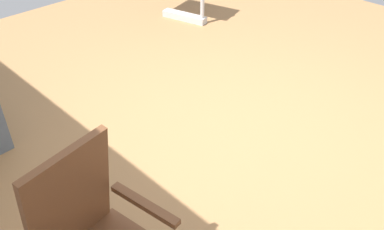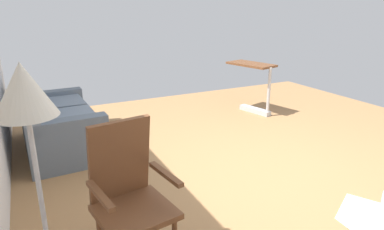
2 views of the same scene
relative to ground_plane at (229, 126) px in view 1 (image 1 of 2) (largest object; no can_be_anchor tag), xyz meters
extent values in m
plane|color=#9E7247|center=(0.00, 0.00, 0.00)|extent=(7.16, 7.16, 0.00)
cube|color=brown|center=(-0.48, 1.67, 0.75)|extent=(0.18, 0.45, 0.60)
cube|color=brown|center=(-0.67, 1.41, 0.67)|extent=(0.39, 0.10, 0.03)
cube|color=#B2B5BA|center=(1.89, -1.30, 0.04)|extent=(0.61, 0.26, 0.08)
cylinder|color=black|center=(1.64, -1.36, 0.03)|extent=(0.07, 0.07, 0.06)
cylinder|color=black|center=(2.14, -1.24, 0.03)|extent=(0.07, 0.07, 0.06)
camera|label=1|loc=(-1.73, 2.16, 2.10)|focal=38.61mm
camera|label=2|loc=(-2.56, 2.16, 1.75)|focal=31.30mm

